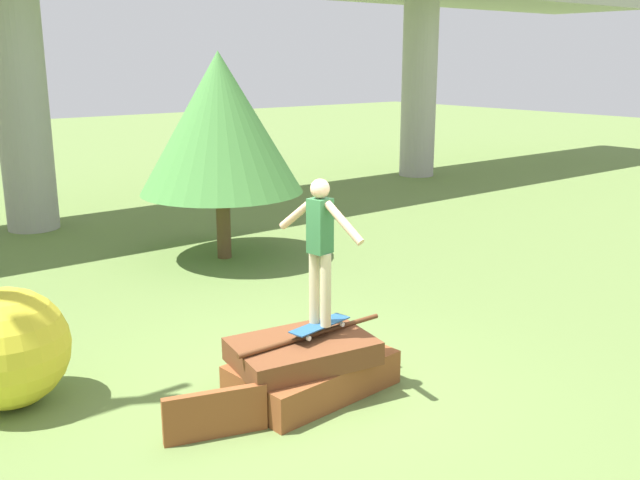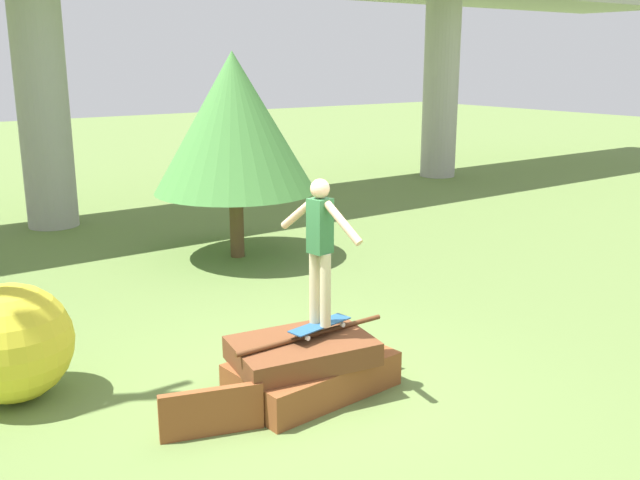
{
  "view_description": "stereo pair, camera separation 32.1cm",
  "coord_description": "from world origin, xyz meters",
  "px_view_note": "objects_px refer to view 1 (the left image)",
  "views": [
    {
      "loc": [
        -4.54,
        -5.92,
        3.69
      ],
      "look_at": [
        0.09,
        -0.03,
        1.77
      ],
      "focal_mm": 40.0,
      "sensor_mm": 36.0,
      "label": 1
    },
    {
      "loc": [
        -4.29,
        -6.11,
        3.69
      ],
      "look_at": [
        0.09,
        -0.03,
        1.77
      ],
      "focal_mm": 40.0,
      "sensor_mm": 36.0,
      "label": 2
    }
  ],
  "objects_px": {
    "skateboard": "(320,325)",
    "tree_behind_left": "(220,123)",
    "bush_yellow_flowering": "(8,348)",
    "skater": "(320,242)"
  },
  "relations": [
    {
      "from": "skater",
      "to": "tree_behind_left",
      "type": "distance_m",
      "value": 5.94
    },
    {
      "from": "skateboard",
      "to": "bush_yellow_flowering",
      "type": "relative_size",
      "value": 0.63
    },
    {
      "from": "skater",
      "to": "bush_yellow_flowering",
      "type": "relative_size",
      "value": 1.25
    },
    {
      "from": "skateboard",
      "to": "tree_behind_left",
      "type": "height_order",
      "value": "tree_behind_left"
    },
    {
      "from": "skateboard",
      "to": "bush_yellow_flowering",
      "type": "distance_m",
      "value": 3.39
    },
    {
      "from": "skateboard",
      "to": "tree_behind_left",
      "type": "relative_size",
      "value": 0.22
    },
    {
      "from": "skateboard",
      "to": "tree_behind_left",
      "type": "xyz_separation_m",
      "value": [
        2.03,
        5.53,
        1.75
      ]
    },
    {
      "from": "skater",
      "to": "bush_yellow_flowering",
      "type": "xyz_separation_m",
      "value": [
        -2.87,
        1.81,
        -1.09
      ]
    },
    {
      "from": "skateboard",
      "to": "skater",
      "type": "bearing_deg",
      "value": 90.0
    },
    {
      "from": "skater",
      "to": "tree_behind_left",
      "type": "relative_size",
      "value": 0.43
    }
  ]
}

